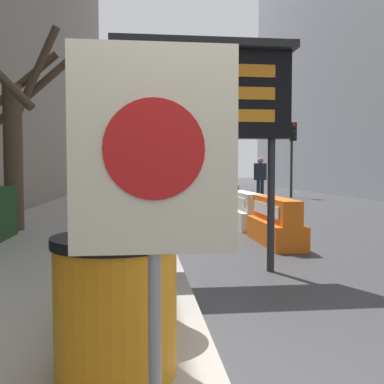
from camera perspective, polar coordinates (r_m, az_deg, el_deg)
bare_tree at (r=9.56m, az=-21.43°, el=7.49°), size 1.92×2.01×4.07m
barrel_drum_foreground at (r=2.76m, az=-9.65°, el=-13.90°), size 0.74×0.74×0.82m
barrel_drum_middle at (r=3.55m, az=-7.81°, el=-10.03°), size 0.74×0.74×0.82m
warning_sign at (r=1.99m, az=-4.83°, el=2.83°), size 0.75×0.08×1.76m
message_board at (r=5.92m, az=1.51°, el=12.33°), size 2.39×0.36×3.01m
jersey_barrier_orange_far at (r=8.36m, az=10.50°, el=-3.94°), size 0.58×1.98×0.84m
jersey_barrier_white at (r=10.67m, az=6.72°, el=-2.47°), size 0.62×2.06×0.82m
jersey_barrier_red_striped at (r=12.88m, az=4.42°, el=-1.32°), size 0.51×1.92×0.91m
jersey_barrier_cream at (r=14.94m, az=2.89°, el=-0.68°), size 0.64×1.83×0.93m
traffic_cone_near at (r=13.46m, az=7.69°, el=-1.30°), size 0.42×0.42×0.75m
traffic_cone_mid at (r=15.43m, az=2.69°, el=-0.94°), size 0.35×0.35×0.63m
traffic_cone_far at (r=12.91m, az=3.58°, el=-1.64°), size 0.37×0.37×0.67m
traffic_light_near_curb at (r=18.29m, az=-3.04°, el=8.73°), size 0.28×0.44×4.43m
traffic_light_far_side at (r=21.48m, az=12.64°, el=6.08°), size 0.28×0.45×3.49m
pedestrian_worker at (r=18.92m, az=8.67°, el=2.10°), size 0.56×0.49×1.82m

